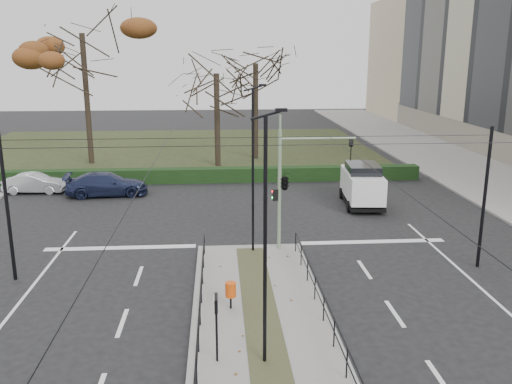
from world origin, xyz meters
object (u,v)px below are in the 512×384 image
at_px(info_panel, 216,311).
at_px(rust_tree, 82,33).
at_px(parked_car_third, 107,184).
at_px(litter_bin, 231,290).
at_px(streetlamp_median_near, 266,240).
at_px(parked_car_second, 35,183).
at_px(traffic_light, 287,180).
at_px(streetlamp_median_far, 253,169).
at_px(white_van, 362,184).
at_px(bare_tree_center, 256,71).
at_px(bare_tree_near, 216,80).

distance_m(info_panel, rust_tree, 33.38).
distance_m(parked_car_third, rust_tree, 14.61).
height_order(litter_bin, info_panel, info_panel).
bearing_deg(parked_car_third, litter_bin, -160.78).
xyz_separation_m(streetlamp_median_near, parked_car_second, (-13.20, 21.23, -3.21)).
distance_m(traffic_light, streetlamp_median_far, 1.64).
xyz_separation_m(info_panel, streetlamp_median_far, (1.66, 9.03, 2.19)).
xyz_separation_m(white_van, bare_tree_center, (-5.31, 14.98, 6.17)).
distance_m(info_panel, streetlamp_median_far, 9.44).
height_order(info_panel, parked_car_second, info_panel).
relative_size(streetlamp_median_far, rust_tree, 0.55).
bearing_deg(rust_tree, bare_tree_near, -9.87).
height_order(litter_bin, white_van, white_van).
relative_size(litter_bin, white_van, 0.20).
height_order(parked_car_second, bare_tree_center, bare_tree_center).
distance_m(streetlamp_median_near, parked_car_third, 22.10).
bearing_deg(traffic_light, litter_bin, -114.27).
distance_m(traffic_light, info_panel, 9.94).
height_order(traffic_light, white_van, traffic_light).
relative_size(traffic_light, streetlamp_median_far, 0.74).
distance_m(litter_bin, streetlamp_median_far, 6.59).
height_order(litter_bin, streetlamp_median_near, streetlamp_median_near).
bearing_deg(bare_tree_near, white_van, -54.58).
distance_m(streetlamp_median_far, white_van, 10.73).
bearing_deg(parked_car_second, traffic_light, -125.78).
height_order(traffic_light, info_panel, traffic_light).
bearing_deg(traffic_light, streetlamp_median_near, -100.69).
xyz_separation_m(litter_bin, bare_tree_near, (-0.38, 25.43, 5.98)).
height_order(parked_car_third, bare_tree_center, bare_tree_center).
bearing_deg(info_panel, streetlamp_median_far, 79.58).
bearing_deg(litter_bin, rust_tree, 111.56).
bearing_deg(parked_car_third, bare_tree_center, -46.54).
relative_size(white_van, bare_tree_center, 0.46).
xyz_separation_m(streetlamp_median_far, bare_tree_center, (1.70, 22.68, 3.55)).
relative_size(streetlamp_median_far, white_van, 1.52).
bearing_deg(bare_tree_near, traffic_light, -81.07).
bearing_deg(rust_tree, parked_car_second, -99.16).
height_order(streetlamp_median_far, parked_car_second, streetlamp_median_far).
bearing_deg(traffic_light, parked_car_third, 133.28).
bearing_deg(parked_car_second, parked_car_third, -99.50).
bearing_deg(rust_tree, traffic_light, -57.72).
relative_size(traffic_light, bare_tree_near, 0.57).
bearing_deg(litter_bin, parked_car_second, 124.67).
bearing_deg(white_van, parked_car_third, 167.91).
bearing_deg(bare_tree_near, bare_tree_center, 42.18).
distance_m(litter_bin, parked_car_second, 21.61).
distance_m(traffic_light, parked_car_third, 15.05).
relative_size(parked_car_second, white_van, 0.80).
bearing_deg(litter_bin, bare_tree_center, 84.22).
distance_m(info_panel, parked_car_second, 24.20).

